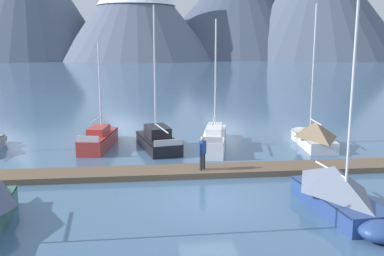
% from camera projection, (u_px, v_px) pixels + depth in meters
% --- Properties ---
extents(ground_plane, '(700.00, 700.00, 0.00)m').
position_uv_depth(ground_plane, '(210.00, 201.00, 18.70)').
color(ground_plane, '#426689').
extents(mountain_shoulder_ridge, '(60.69, 60.69, 38.34)m').
position_uv_depth(mountain_shoulder_ridge, '(136.00, 6.00, 169.00)').
color(mountain_shoulder_ridge, slate).
rests_on(mountain_shoulder_ridge, ground).
extents(mountain_east_summit, '(77.68, 77.68, 43.72)m').
position_uv_depth(mountain_east_summit, '(238.00, 5.00, 193.12)').
color(mountain_east_summit, '#424C60').
rests_on(mountain_east_summit, ground).
extents(dock, '(28.05, 2.35, 0.30)m').
position_uv_depth(dock, '(197.00, 171.00, 22.57)').
color(dock, brown).
rests_on(dock, ground).
extents(sailboat_mid_dock_port, '(2.39, 6.14, 6.64)m').
position_uv_depth(sailboat_mid_dock_port, '(101.00, 138.00, 28.52)').
color(sailboat_mid_dock_port, '#B2332D').
rests_on(sailboat_mid_dock_port, ground).
extents(sailboat_mid_dock_starboard, '(2.77, 6.18, 8.80)m').
position_uv_depth(sailboat_mid_dock_starboard, '(157.00, 139.00, 28.24)').
color(sailboat_mid_dock_starboard, black).
rests_on(sailboat_mid_dock_starboard, ground).
extents(sailboat_far_berth, '(2.84, 7.43, 7.99)m').
position_uv_depth(sailboat_far_berth, '(215.00, 137.00, 28.52)').
color(sailboat_far_berth, white).
rests_on(sailboat_far_berth, ground).
extents(sailboat_outer_slip, '(2.24, 6.06, 8.03)m').
position_uv_depth(sailboat_outer_slip, '(339.00, 192.00, 17.40)').
color(sailboat_outer_slip, navy).
rests_on(sailboat_outer_slip, ground).
extents(sailboat_end_of_dock, '(2.33, 6.28, 8.95)m').
position_uv_depth(sailboat_end_of_dock, '(313.00, 134.00, 28.68)').
color(sailboat_end_of_dock, silver).
rests_on(sailboat_end_of_dock, ground).
extents(person_on_dock, '(0.42, 0.47, 1.69)m').
position_uv_depth(person_on_dock, '(203.00, 151.00, 22.14)').
color(person_on_dock, '#232328').
rests_on(person_on_dock, dock).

